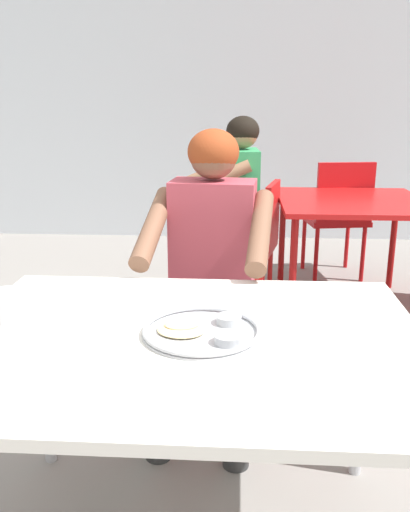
# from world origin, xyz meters

# --- Properties ---
(back_wall) EXTENTS (12.00, 0.12, 3.40)m
(back_wall) POSITION_xyz_m (0.00, 4.05, 1.70)
(back_wall) COLOR silver
(back_wall) RESTS_ON ground
(table_foreground) EXTENTS (1.27, 0.95, 0.73)m
(table_foreground) POSITION_xyz_m (0.07, 0.02, 0.66)
(table_foreground) COLOR silver
(table_foreground) RESTS_ON ground
(thali_tray) EXTENTS (0.32, 0.32, 0.03)m
(thali_tray) POSITION_xyz_m (0.11, 0.03, 0.74)
(thali_tray) COLOR #B7BABF
(thali_tray) RESTS_ON table_foreground
(drinking_cup) EXTENTS (0.08, 0.08, 0.10)m
(drinking_cup) POSITION_xyz_m (-0.44, 0.06, 0.78)
(drinking_cup) COLOR silver
(drinking_cup) RESTS_ON table_foreground
(chair_foreground) EXTENTS (0.46, 0.48, 0.89)m
(chair_foreground) POSITION_xyz_m (0.10, 1.00, 0.51)
(chair_foreground) COLOR red
(chair_foreground) RESTS_ON ground
(diner_foreground) EXTENTS (0.53, 0.58, 1.22)m
(diner_foreground) POSITION_xyz_m (0.09, 0.77, 0.73)
(diner_foreground) COLOR #2F2F2F
(diner_foreground) RESTS_ON ground
(table_background_red) EXTENTS (0.92, 0.96, 0.73)m
(table_background_red) POSITION_xyz_m (0.92, 2.12, 0.65)
(table_background_red) COLOR #B71414
(table_background_red) RESTS_ON ground
(chair_red_left) EXTENTS (0.48, 0.47, 0.84)m
(chair_red_left) POSITION_xyz_m (0.30, 2.05, 0.48)
(chair_red_left) COLOR #AC1515
(chair_red_left) RESTS_ON ground
(chair_red_far) EXTENTS (0.50, 0.50, 0.90)m
(chair_red_far) POSITION_xyz_m (0.95, 2.73, 0.52)
(chair_red_far) COLOR #B41216
(chair_red_far) RESTS_ON ground
(patron_background) EXTENTS (0.57, 0.51, 1.24)m
(patron_background) POSITION_xyz_m (0.13, 2.12, 0.74)
(patron_background) COLOR #282828
(patron_background) RESTS_ON ground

